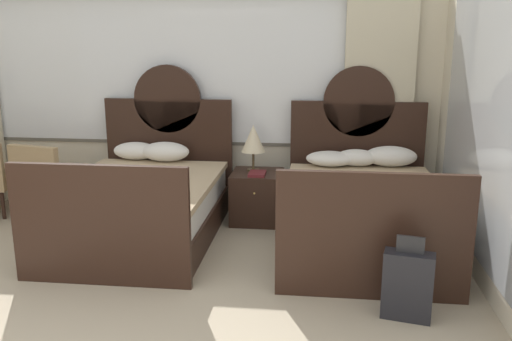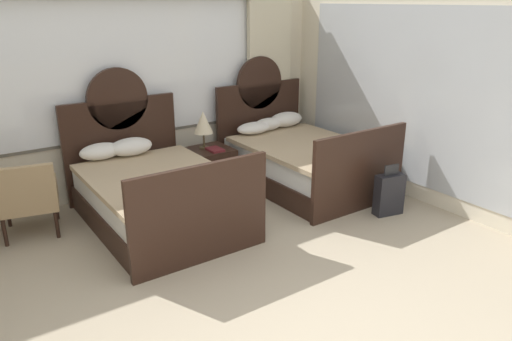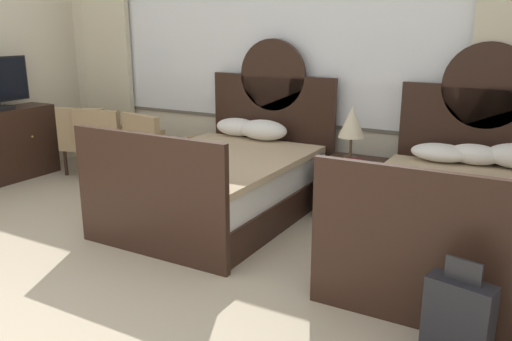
{
  "view_description": "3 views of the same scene",
  "coord_description": "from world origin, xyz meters",
  "px_view_note": "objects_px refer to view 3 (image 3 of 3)",
  "views": [
    {
      "loc": [
        1.84,
        -2.16,
        2.05
      ],
      "look_at": [
        1.32,
        2.25,
        0.96
      ],
      "focal_mm": 38.04,
      "sensor_mm": 36.0,
      "label": 1
    },
    {
      "loc": [
        -2.0,
        -1.99,
        2.55
      ],
      "look_at": [
        0.8,
        2.05,
        0.8
      ],
      "focal_mm": 34.02,
      "sensor_mm": 36.0,
      "label": 2
    },
    {
      "loc": [
        2.82,
        -1.18,
        1.87
      ],
      "look_at": [
        0.91,
        2.21,
        0.79
      ],
      "focal_mm": 36.77,
      "sensor_mm": 36.0,
      "label": 3
    }
  ],
  "objects_px": {
    "armchair_by_window_left": "(155,146)",
    "table_lamp_on_nightstand": "(352,123)",
    "bed_near_window": "(224,180)",
    "armchair_by_window_right": "(89,137)",
    "nightstand_between_beds": "(351,188)",
    "suitcase_on_floor": "(457,323)",
    "book_on_nightstand": "(350,162)",
    "armchair_by_window_centre": "(106,140)",
    "bed_near_mirror": "(458,218)"
  },
  "relations": [
    {
      "from": "nightstand_between_beds",
      "to": "armchair_by_window_right",
      "type": "distance_m",
      "value": 3.53
    },
    {
      "from": "bed_near_mirror",
      "to": "nightstand_between_beds",
      "type": "relative_size",
      "value": 3.75
    },
    {
      "from": "nightstand_between_beds",
      "to": "armchair_by_window_centre",
      "type": "distance_m",
      "value": 3.23
    },
    {
      "from": "bed_near_window",
      "to": "armchair_by_window_right",
      "type": "relative_size",
      "value": 2.53
    },
    {
      "from": "armchair_by_window_right",
      "to": "suitcase_on_floor",
      "type": "distance_m",
      "value": 5.25
    },
    {
      "from": "armchair_by_window_right",
      "to": "bed_near_mirror",
      "type": "bearing_deg",
      "value": -6.02
    },
    {
      "from": "suitcase_on_floor",
      "to": "bed_near_mirror",
      "type": "bearing_deg",
      "value": 99.42
    },
    {
      "from": "book_on_nightstand",
      "to": "armchair_by_window_right",
      "type": "distance_m",
      "value": 3.53
    },
    {
      "from": "nightstand_between_beds",
      "to": "suitcase_on_floor",
      "type": "bearing_deg",
      "value": -56.78
    },
    {
      "from": "table_lamp_on_nightstand",
      "to": "book_on_nightstand",
      "type": "relative_size",
      "value": 2.03
    },
    {
      "from": "book_on_nightstand",
      "to": "suitcase_on_floor",
      "type": "height_order",
      "value": "suitcase_on_floor"
    },
    {
      "from": "bed_near_window",
      "to": "suitcase_on_floor",
      "type": "bearing_deg",
      "value": -29.99
    },
    {
      "from": "armchair_by_window_centre",
      "to": "armchair_by_window_left",
      "type": "bearing_deg",
      "value": 0.01
    },
    {
      "from": "suitcase_on_floor",
      "to": "armchair_by_window_left",
      "type": "bearing_deg",
      "value": 153.03
    },
    {
      "from": "bed_near_window",
      "to": "suitcase_on_floor",
      "type": "distance_m",
      "value": 2.86
    },
    {
      "from": "bed_near_window",
      "to": "armchair_by_window_left",
      "type": "height_order",
      "value": "bed_near_window"
    },
    {
      "from": "table_lamp_on_nightstand",
      "to": "armchair_by_window_left",
      "type": "xyz_separation_m",
      "value": [
        -2.37,
        -0.22,
        -0.46
      ]
    },
    {
      "from": "bed_near_window",
      "to": "book_on_nightstand",
      "type": "height_order",
      "value": "bed_near_window"
    },
    {
      "from": "nightstand_between_beds",
      "to": "suitcase_on_floor",
      "type": "xyz_separation_m",
      "value": [
        1.36,
        -2.07,
        -0.02
      ]
    },
    {
      "from": "bed_near_mirror",
      "to": "table_lamp_on_nightstand",
      "type": "xyz_separation_m",
      "value": [
        -1.17,
        0.71,
        0.56
      ]
    },
    {
      "from": "armchair_by_window_centre",
      "to": "suitcase_on_floor",
      "type": "bearing_deg",
      "value": -22.79
    },
    {
      "from": "armchair_by_window_right",
      "to": "suitcase_on_floor",
      "type": "xyz_separation_m",
      "value": [
        4.88,
        -1.92,
        -0.21
      ]
    },
    {
      "from": "armchair_by_window_left",
      "to": "armchair_by_window_centre",
      "type": "xyz_separation_m",
      "value": [
        -0.8,
        -0.0,
        0.0
      ]
    },
    {
      "from": "table_lamp_on_nightstand",
      "to": "book_on_nightstand",
      "type": "height_order",
      "value": "table_lamp_on_nightstand"
    },
    {
      "from": "armchair_by_window_right",
      "to": "armchair_by_window_left",
      "type": "bearing_deg",
      "value": -0.14
    },
    {
      "from": "armchair_by_window_right",
      "to": "suitcase_on_floor",
      "type": "bearing_deg",
      "value": -21.54
    },
    {
      "from": "nightstand_between_beds",
      "to": "armchair_by_window_centre",
      "type": "relative_size",
      "value": 0.68
    },
    {
      "from": "bed_near_window",
      "to": "armchair_by_window_right",
      "type": "height_order",
      "value": "bed_near_window"
    },
    {
      "from": "suitcase_on_floor",
      "to": "bed_near_window",
      "type": "bearing_deg",
      "value": 150.01
    },
    {
      "from": "armchair_by_window_left",
      "to": "bed_near_mirror",
      "type": "bearing_deg",
      "value": -7.82
    },
    {
      "from": "table_lamp_on_nightstand",
      "to": "armchair_by_window_centre",
      "type": "height_order",
      "value": "table_lamp_on_nightstand"
    },
    {
      "from": "table_lamp_on_nightstand",
      "to": "nightstand_between_beds",
      "type": "bearing_deg",
      "value": -52.95
    },
    {
      "from": "armchair_by_window_left",
      "to": "table_lamp_on_nightstand",
      "type": "bearing_deg",
      "value": 5.32
    },
    {
      "from": "bed_near_mirror",
      "to": "table_lamp_on_nightstand",
      "type": "height_order",
      "value": "bed_near_mirror"
    },
    {
      "from": "armchair_by_window_right",
      "to": "bed_near_window",
      "type": "bearing_deg",
      "value": -11.69
    },
    {
      "from": "nightstand_between_beds",
      "to": "armchair_by_window_left",
      "type": "relative_size",
      "value": 0.68
    },
    {
      "from": "armchair_by_window_centre",
      "to": "armchair_by_window_right",
      "type": "xyz_separation_m",
      "value": [
        -0.3,
        0.0,
        0.0
      ]
    },
    {
      "from": "armchair_by_window_centre",
      "to": "book_on_nightstand",
      "type": "bearing_deg",
      "value": 0.6
    },
    {
      "from": "bed_near_mirror",
      "to": "suitcase_on_floor",
      "type": "distance_m",
      "value": 1.46
    },
    {
      "from": "nightstand_between_beds",
      "to": "armchair_by_window_right",
      "type": "height_order",
      "value": "armchair_by_window_right"
    },
    {
      "from": "bed_near_mirror",
      "to": "nightstand_between_beds",
      "type": "height_order",
      "value": "bed_near_mirror"
    },
    {
      "from": "armchair_by_window_right",
      "to": "nightstand_between_beds",
      "type": "bearing_deg",
      "value": 2.36
    },
    {
      "from": "bed_near_mirror",
      "to": "armchair_by_window_centre",
      "type": "height_order",
      "value": "bed_near_mirror"
    },
    {
      "from": "nightstand_between_beds",
      "to": "suitcase_on_floor",
      "type": "height_order",
      "value": "suitcase_on_floor"
    },
    {
      "from": "suitcase_on_floor",
      "to": "book_on_nightstand",
      "type": "bearing_deg",
      "value": 124.5
    },
    {
      "from": "bed_near_window",
      "to": "armchair_by_window_right",
      "type": "bearing_deg",
      "value": 168.31
    },
    {
      "from": "bed_near_window",
      "to": "nightstand_between_beds",
      "type": "bearing_deg",
      "value": 29.83
    },
    {
      "from": "armchair_by_window_left",
      "to": "armchair_by_window_centre",
      "type": "distance_m",
      "value": 0.8
    },
    {
      "from": "table_lamp_on_nightstand",
      "to": "armchair_by_window_right",
      "type": "relative_size",
      "value": 0.6
    },
    {
      "from": "bed_near_window",
      "to": "armchair_by_window_left",
      "type": "relative_size",
      "value": 2.53
    }
  ]
}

